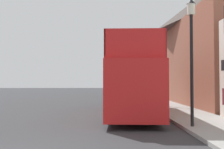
% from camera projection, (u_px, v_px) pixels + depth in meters
% --- Properties ---
extents(ground_plane, '(144.00, 144.00, 0.00)m').
position_uv_depth(ground_plane, '(83.00, 101.00, 26.97)').
color(ground_plane, '#333335').
extents(sidewalk, '(2.92, 108.00, 0.14)m').
position_uv_depth(sidewalk, '(158.00, 103.00, 24.03)').
color(sidewalk, '#999993').
rests_on(sidewalk, ground_plane).
extents(brick_terrace_rear, '(6.00, 22.63, 10.48)m').
position_uv_depth(brick_terrace_rear, '(199.00, 49.00, 26.10)').
color(brick_terrace_rear, '#935642').
rests_on(brick_terrace_rear, ground_plane).
extents(tour_bus, '(2.99, 11.06, 4.10)m').
position_uv_depth(tour_bus, '(131.00, 84.00, 15.69)').
color(tour_bus, red).
rests_on(tour_bus, ground_plane).
extents(parked_car_ahead_of_bus, '(1.83, 4.07, 1.41)m').
position_uv_depth(parked_car_ahead_of_bus, '(129.00, 96.00, 24.80)').
color(parked_car_ahead_of_bus, navy).
rests_on(parked_car_ahead_of_bus, ground_plane).
extents(lamp_post_nearest, '(0.35, 0.35, 5.19)m').
position_uv_depth(lamp_post_nearest, '(191.00, 39.00, 10.64)').
color(lamp_post_nearest, black).
rests_on(lamp_post_nearest, sidewalk).
extents(lamp_post_second, '(0.35, 0.35, 5.13)m').
position_uv_depth(lamp_post_second, '(152.00, 61.00, 20.62)').
color(lamp_post_second, black).
rests_on(lamp_post_second, sidewalk).
extents(lamp_post_third, '(0.35, 0.35, 4.70)m').
position_uv_depth(lamp_post_third, '(139.00, 70.00, 30.60)').
color(lamp_post_third, black).
rests_on(lamp_post_third, sidewalk).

